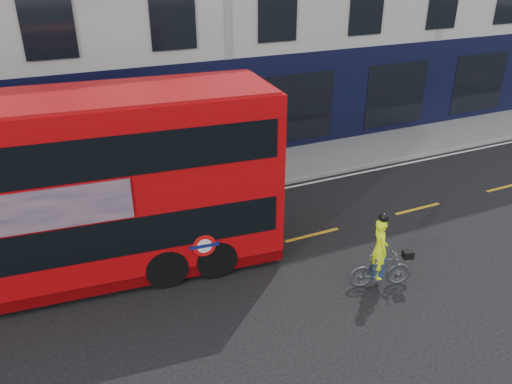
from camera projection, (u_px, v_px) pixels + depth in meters
ground at (340, 261)px, 13.64m from camera, size 120.00×120.00×0.00m
pavement at (245, 172)px, 18.91m from camera, size 60.00×3.00×0.12m
kerb at (262, 187)px, 17.69m from camera, size 60.00×0.12×0.13m
road_edge_line at (266, 192)px, 17.47m from camera, size 58.00×0.10×0.01m
lane_dashes at (312, 235)px, 14.86m from camera, size 58.00×0.12×0.01m
bus at (38, 195)px, 11.83m from camera, size 11.94×3.80×4.74m
cyclist at (380, 262)px, 12.34m from camera, size 1.64×0.90×2.09m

